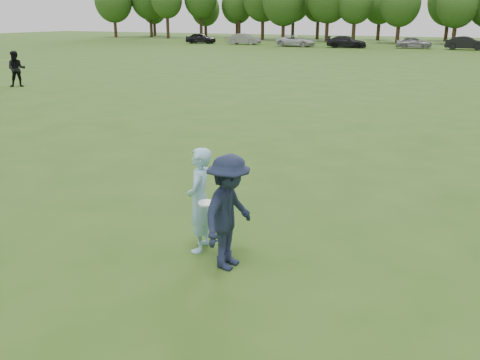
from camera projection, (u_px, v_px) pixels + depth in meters
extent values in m
plane|color=#2C5117|center=(226.00, 260.00, 8.60)|extent=(200.00, 200.00, 0.00)
imported|color=#96CDE9|center=(200.00, 200.00, 8.70)|extent=(0.59, 0.76, 1.85)
imported|color=#181F36|center=(229.00, 212.00, 8.08)|extent=(0.76, 1.26, 1.90)
imported|color=black|center=(17.00, 69.00, 29.07)|extent=(1.25, 1.23, 2.03)
imported|color=black|center=(201.00, 38.00, 74.36)|extent=(4.59, 2.29, 1.50)
imported|color=slate|center=(244.00, 39.00, 71.96)|extent=(4.67, 1.96, 1.50)
imported|color=silver|center=(296.00, 41.00, 67.06)|extent=(5.22, 2.59, 1.42)
imported|color=black|center=(347.00, 42.00, 64.61)|extent=(5.18, 2.50, 1.45)
imported|color=gray|center=(414.00, 42.00, 63.20)|extent=(4.50, 2.23, 1.47)
imported|color=black|center=(466.00, 43.00, 60.61)|extent=(4.80, 1.87, 1.56)
cylinder|color=white|center=(206.00, 203.00, 8.38)|extent=(0.28, 0.28, 0.06)
cylinder|color=#332114|center=(115.00, 27.00, 95.00)|extent=(0.56, 0.56, 3.63)
ellipsoid|color=#254316|center=(113.00, 1.00, 93.53)|extent=(6.88, 6.88, 7.91)
cylinder|color=#332114|center=(151.00, 26.00, 96.35)|extent=(0.56, 0.56, 4.13)
cylinder|color=#332114|center=(168.00, 26.00, 90.70)|extent=(0.56, 0.56, 4.18)
ellipsoid|color=#254316|center=(167.00, 0.00, 89.34)|extent=(5.42, 5.42, 6.23)
cylinder|color=#332114|center=(201.00, 26.00, 91.62)|extent=(0.56, 0.56, 4.26)
cylinder|color=#332114|center=(239.00, 27.00, 90.17)|extent=(0.56, 0.56, 3.91)
ellipsoid|color=#254316|center=(239.00, 2.00, 88.84)|extent=(5.47, 5.47, 6.29)
cylinder|color=#332114|center=(263.00, 28.00, 86.47)|extent=(0.56, 0.56, 3.83)
cylinder|color=#332114|center=(283.00, 30.00, 81.99)|extent=(0.56, 0.56, 3.25)
ellipsoid|color=#254316|center=(284.00, 1.00, 80.60)|extent=(6.76, 6.76, 7.78)
cylinder|color=#332114|center=(327.00, 29.00, 79.30)|extent=(0.56, 0.56, 3.71)
cylinder|color=#332114|center=(354.00, 31.00, 77.22)|extent=(0.56, 0.56, 3.46)
ellipsoid|color=#254316|center=(355.00, 2.00, 75.96)|extent=(5.49, 5.49, 6.31)
cylinder|color=#332114|center=(398.00, 32.00, 74.42)|extent=(0.56, 0.56, 3.14)
ellipsoid|color=#254316|center=(401.00, 3.00, 73.17)|extent=(5.78, 5.78, 6.64)
cylinder|color=#332114|center=(454.00, 34.00, 71.02)|extent=(0.56, 0.56, 3.01)
ellipsoid|color=#254316|center=(458.00, 5.00, 69.83)|extent=(5.46, 5.46, 6.28)
cylinder|color=#332114|center=(155.00, 28.00, 101.98)|extent=(0.56, 0.56, 2.97)
ellipsoid|color=#254316|center=(154.00, 10.00, 100.88)|extent=(4.85, 4.85, 5.58)
cylinder|color=#332114|center=(206.00, 29.00, 98.35)|extent=(0.56, 0.56, 2.73)
ellipsoid|color=#254316|center=(205.00, 9.00, 97.21)|extent=(5.45, 5.45, 6.27)
cylinder|color=#332114|center=(237.00, 29.00, 93.77)|extent=(0.56, 0.56, 3.25)
ellipsoid|color=#254316|center=(237.00, 5.00, 92.52)|extent=(5.68, 5.68, 6.53)
cylinder|color=#332114|center=(293.00, 28.00, 92.20)|extent=(0.56, 0.56, 3.62)
ellipsoid|color=#254316|center=(294.00, 3.00, 90.88)|extent=(5.80, 5.80, 6.67)
cylinder|color=#332114|center=(318.00, 28.00, 87.75)|extent=(0.56, 0.56, 3.61)
ellipsoid|color=#254316|center=(319.00, 3.00, 86.46)|extent=(5.58, 5.58, 6.42)
cylinder|color=#332114|center=(378.00, 30.00, 83.99)|extent=(0.56, 0.56, 3.29)
ellipsoid|color=#254316|center=(380.00, 5.00, 82.78)|extent=(5.30, 5.30, 6.09)
cylinder|color=#332114|center=(446.00, 31.00, 80.92)|extent=(0.56, 0.56, 3.28)
ellipsoid|color=#254316|center=(450.00, 1.00, 79.52)|extent=(6.78, 6.78, 7.79)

